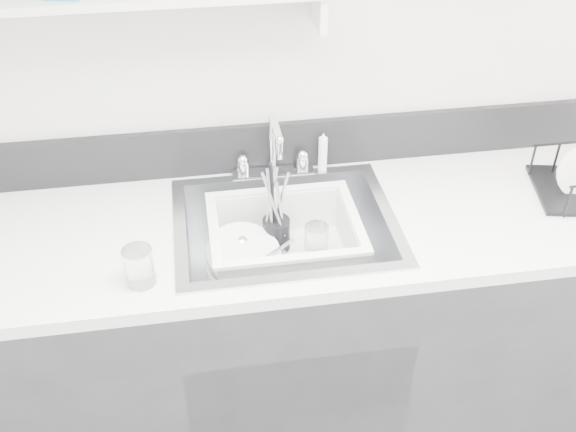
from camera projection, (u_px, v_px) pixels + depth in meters
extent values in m
cube|color=silver|center=(269.00, 57.00, 1.96)|extent=(3.50, 0.02, 2.60)
cube|color=#2A2A2D|center=(286.00, 338.00, 2.23)|extent=(3.20, 0.62, 0.88)
cube|color=white|center=(285.00, 228.00, 1.96)|extent=(3.20, 0.62, 0.04)
cube|color=black|center=(271.00, 146.00, 2.13)|extent=(3.20, 0.02, 0.16)
cube|color=silver|center=(273.00, 173.00, 2.14)|extent=(0.26, 0.06, 0.02)
cylinder|color=silver|center=(243.00, 168.00, 2.12)|extent=(0.04, 0.04, 0.05)
cylinder|color=silver|center=(302.00, 163.00, 2.14)|extent=(0.04, 0.04, 0.05)
cylinder|color=silver|center=(273.00, 145.00, 2.08)|extent=(0.02, 0.02, 0.20)
cylinder|color=silver|center=(276.00, 127.00, 1.96)|extent=(0.02, 0.15, 0.02)
cylinder|color=white|center=(323.00, 152.00, 2.13)|extent=(0.03, 0.03, 0.14)
cube|color=silver|center=(319.00, 9.00, 1.82)|extent=(0.02, 0.14, 0.10)
cylinder|color=white|center=(248.00, 267.00, 2.01)|extent=(0.24, 0.24, 0.01)
cylinder|color=white|center=(249.00, 262.00, 2.00)|extent=(0.23, 0.23, 0.01)
cylinder|color=white|center=(244.00, 255.00, 1.98)|extent=(0.27, 0.26, 0.10)
cylinder|color=black|center=(276.00, 234.00, 2.07)|extent=(0.08, 0.08, 0.11)
cylinder|color=silver|center=(272.00, 207.00, 2.02)|extent=(0.01, 0.05, 0.21)
cylinder|color=silver|center=(281.00, 213.00, 2.01)|extent=(0.02, 0.04, 0.19)
cylinder|color=black|center=(272.00, 202.00, 2.00)|extent=(0.01, 0.06, 0.23)
cylinder|color=white|center=(316.00, 240.00, 2.04)|extent=(0.09, 0.09, 0.10)
cylinder|color=white|center=(139.00, 266.00, 1.71)|extent=(0.10, 0.10, 0.11)
imported|color=white|center=(318.00, 265.00, 2.00)|extent=(0.14, 0.14, 0.03)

